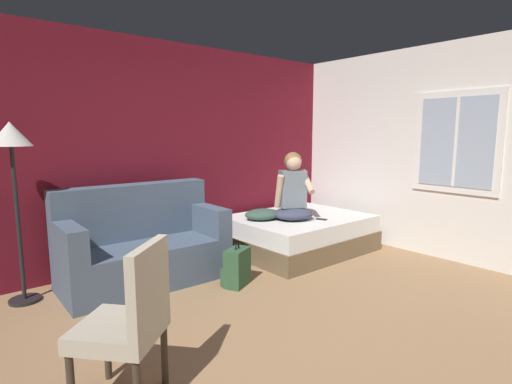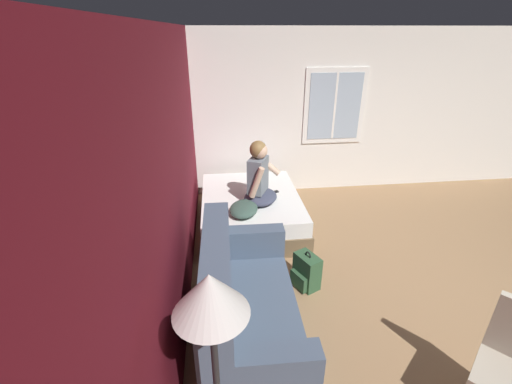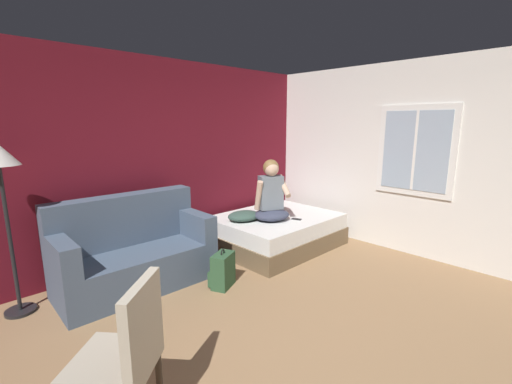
% 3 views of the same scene
% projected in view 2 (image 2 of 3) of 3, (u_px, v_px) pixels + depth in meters
% --- Properties ---
extents(ground_plane, '(40.00, 40.00, 0.00)m').
position_uv_depth(ground_plane, '(449.00, 305.00, 3.64)').
color(ground_plane, '#93704C').
extents(wall_back_accent, '(11.11, 0.16, 2.70)m').
position_uv_depth(wall_back_accent, '(163.00, 207.00, 2.76)').
color(wall_back_accent, maroon).
rests_on(wall_back_accent, ground).
extents(wall_side_with_window, '(0.19, 6.89, 2.70)m').
position_uv_depth(wall_side_with_window, '(354.00, 113.00, 5.87)').
color(wall_side_with_window, silver).
rests_on(wall_side_with_window, ground).
extents(bed, '(1.80, 1.43, 0.48)m').
position_uv_depth(bed, '(251.00, 210.00, 5.05)').
color(bed, brown).
rests_on(bed, ground).
extents(couch, '(1.72, 0.86, 1.04)m').
position_uv_depth(couch, '(244.00, 310.00, 3.04)').
color(couch, '#47566B').
rests_on(couch, ground).
extents(person_seated, '(0.66, 0.62, 0.88)m').
position_uv_depth(person_seated, '(259.00, 178.00, 4.60)').
color(person_seated, '#383D51').
rests_on(person_seated, bed).
extents(backpack, '(0.35, 0.32, 0.46)m').
position_uv_depth(backpack, '(306.00, 272.00, 3.83)').
color(backpack, '#2D5133').
rests_on(backpack, ground).
extents(throw_pillow, '(0.55, 0.46, 0.14)m').
position_uv_depth(throw_pillow, '(244.00, 209.00, 4.42)').
color(throw_pillow, '#385147').
rests_on(throw_pillow, bed).
extents(cell_phone, '(0.11, 0.16, 0.01)m').
position_uv_depth(cell_phone, '(274.00, 192.00, 5.03)').
color(cell_phone, black).
rests_on(cell_phone, bed).
extents(floor_lamp, '(0.36, 0.36, 1.70)m').
position_uv_depth(floor_lamp, '(212.00, 321.00, 1.58)').
color(floor_lamp, black).
rests_on(floor_lamp, ground).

